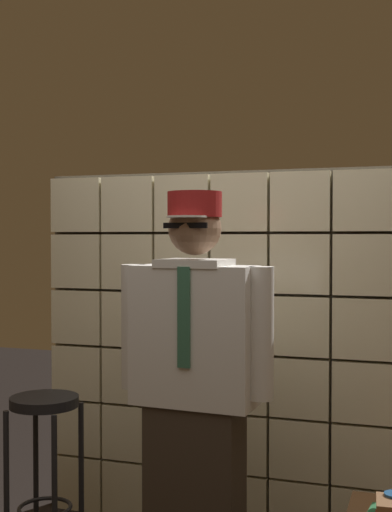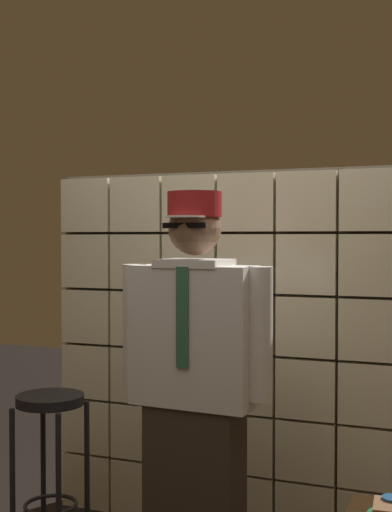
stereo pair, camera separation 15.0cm
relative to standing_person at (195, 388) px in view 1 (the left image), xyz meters
name	(u,v)px [view 1 (the left image)]	position (x,y,z in m)	size (l,w,h in m)	color
glass_block_wall	(241,353)	(0.01, 0.74, 0.03)	(2.29, 0.10, 1.97)	beige
standing_person	(195,388)	(0.00, 0.00, 0.00)	(0.71, 0.31, 1.79)	#382D23
bar_stool	(44,437)	(-0.84, 0.15, -0.34)	(0.34, 0.34, 0.80)	black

